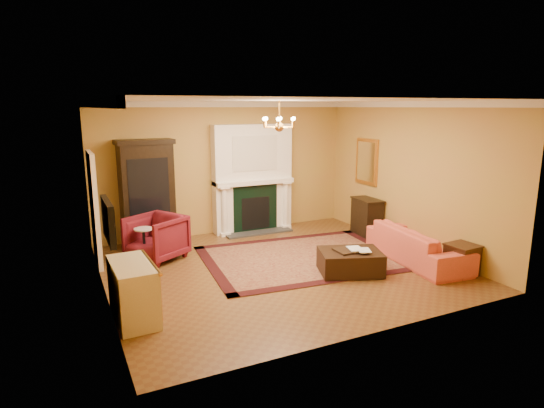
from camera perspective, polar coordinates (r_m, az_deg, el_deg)
floor at (r=8.44m, az=0.85°, el=-8.02°), size 6.00×5.50×0.02m
ceiling at (r=7.92m, az=0.92°, el=12.96°), size 6.00×5.50×0.02m
wall_back at (r=10.55m, az=-5.86°, el=4.48°), size 6.00×0.02×3.00m
wall_front at (r=5.76m, az=13.27°, el=-2.24°), size 6.00×0.02×3.00m
wall_left at (r=7.24m, az=-20.95°, el=0.19°), size 0.02×5.50×3.00m
wall_right at (r=9.75m, az=16.94°, el=3.38°), size 0.02×5.50×3.00m
fireplace at (r=10.64m, az=-2.43°, el=2.94°), size 1.90×0.70×2.50m
crown_molding at (r=8.78m, az=-1.94°, el=12.42°), size 6.00×5.50×0.12m
doorway at (r=8.99m, az=-21.36°, el=-0.59°), size 0.08×1.05×2.10m
tv_panel at (r=6.69m, az=-19.85°, el=-1.98°), size 0.09×0.95×0.58m
gilt_mirror at (r=10.76m, az=11.79°, el=5.25°), size 0.06×0.76×1.05m
chandelier at (r=7.92m, az=0.91°, el=10.05°), size 0.63×0.55×0.53m
oriental_rug at (r=8.95m, az=3.76°, el=-6.71°), size 3.97×3.13×0.01m
china_cabinet at (r=9.89m, az=-15.38°, el=1.06°), size 1.10×0.55×2.14m
wingback_armchair at (r=9.01m, az=-14.33°, el=-3.84°), size 1.22×1.24×0.95m
pedestal_table at (r=9.04m, az=-15.75°, el=-4.57°), size 0.35×0.35×0.63m
commode at (r=6.66m, az=-17.03°, el=-10.43°), size 0.55×1.10×0.81m
coral_sofa at (r=9.05m, az=17.80°, el=-4.22°), size 0.92×2.31×0.88m
end_table at (r=8.66m, az=22.69°, el=-6.55°), size 0.48×0.48×0.52m
console_table at (r=10.61m, az=11.80°, el=-1.68°), size 0.49×0.77×0.82m
leather_ottoman at (r=8.20m, az=9.77°, el=-7.14°), size 1.26×1.09×0.40m
ottoman_tray at (r=8.13m, az=9.69°, el=-5.73°), size 0.50×0.39×0.03m
book_a at (r=8.03m, az=9.66°, el=-4.68°), size 0.23×0.09×0.31m
book_b at (r=8.01m, az=10.78°, el=-4.85°), size 0.20×0.10×0.29m
topiary_left at (r=10.33m, az=-5.56°, el=4.16°), size 0.16×0.16×0.44m
topiary_right at (r=10.86m, az=1.12°, el=4.59°), size 0.16×0.16×0.43m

